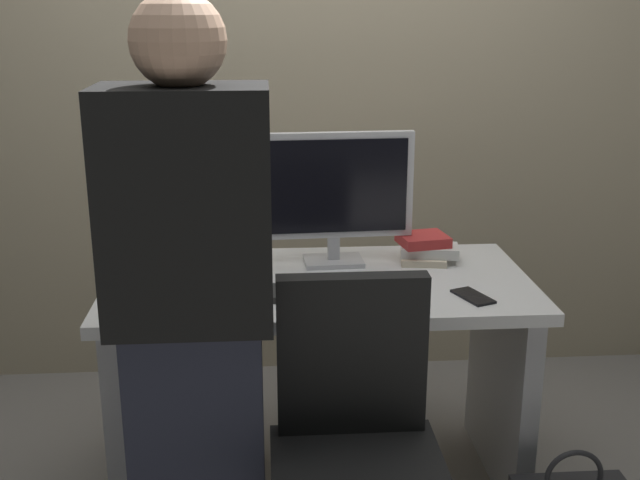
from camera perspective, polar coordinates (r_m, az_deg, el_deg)
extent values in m
plane|color=gray|center=(2.89, -0.07, -16.93)|extent=(9.00, 9.00, 0.00)
cube|color=tan|center=(3.35, -1.27, 15.05)|extent=(6.40, 0.10, 3.00)
cube|color=white|center=(2.56, -0.08, -3.32)|extent=(1.38, 0.70, 0.04)
cube|color=#B2B2B7|center=(2.74, -13.59, -10.87)|extent=(0.06, 0.62, 0.70)
cube|color=#B2B2B7|center=(2.82, 13.02, -10.03)|extent=(0.06, 0.62, 0.70)
cube|color=black|center=(2.09, 2.34, -8.32)|extent=(0.40, 0.06, 0.44)
cube|color=#262838|center=(2.17, -8.74, -16.36)|extent=(0.34, 0.20, 0.85)
cube|color=black|center=(1.88, -9.71, 2.22)|extent=(0.40, 0.24, 0.58)
sphere|color=tan|center=(1.82, -10.33, 14.14)|extent=(0.22, 0.22, 0.22)
cube|color=silver|center=(2.71, 0.98, -1.54)|extent=(0.21, 0.15, 0.02)
cube|color=silver|center=(2.69, 0.99, -0.57)|extent=(0.04, 0.03, 0.08)
cube|color=silver|center=(2.63, 1.01, 4.00)|extent=(0.54, 0.06, 0.36)
cube|color=black|center=(2.62, 1.03, 3.92)|extent=(0.50, 0.03, 0.32)
cube|color=#262626|center=(2.42, -0.89, -3.81)|extent=(0.44, 0.15, 0.02)
ellipsoid|color=white|center=(2.44, 5.78, -3.47)|extent=(0.06, 0.10, 0.03)
cylinder|color=white|center=(2.38, -11.00, -3.64)|extent=(0.07, 0.07, 0.09)
cylinder|color=white|center=(2.71, -10.11, -0.88)|extent=(0.07, 0.07, 0.10)
cube|color=beige|center=(2.75, 7.52, -1.33)|extent=(0.17, 0.17, 0.02)
cube|color=white|center=(2.74, 7.98, -0.75)|extent=(0.21, 0.14, 0.04)
cube|color=red|center=(2.74, 7.52, 0.03)|extent=(0.18, 0.17, 0.04)
cube|color=black|center=(2.44, 11.09, -4.06)|extent=(0.12, 0.16, 0.01)
torus|color=#262628|center=(2.48, 18.03, -16.09)|extent=(0.18, 0.02, 0.18)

